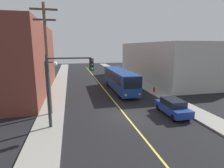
{
  "coord_description": "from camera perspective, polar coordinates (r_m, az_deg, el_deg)",
  "views": [
    {
      "loc": [
        -5.12,
        -15.95,
        6.73
      ],
      "look_at": [
        0.0,
        6.29,
        2.0
      ],
      "focal_mm": 28.78,
      "sensor_mm": 36.0,
      "label": 1
    }
  ],
  "objects": [
    {
      "name": "sidewalk_left",
      "position": [
        26.88,
        -17.11,
        -3.16
      ],
      "size": [
        2.5,
        90.0,
        0.15
      ],
      "primitive_type": "cube",
      "color": "gray",
      "rests_on": "ground"
    },
    {
      "name": "building_left_brick",
      "position": [
        30.24,
        -29.23,
        6.82
      ],
      "size": [
        10.0,
        21.69,
        9.86
      ],
      "color": "brown",
      "rests_on": "ground"
    },
    {
      "name": "lane_stripe_center",
      "position": [
        32.08,
        -3.49,
        -0.41
      ],
      "size": [
        0.16,
        60.0,
        0.01
      ],
      "primitive_type": "cube",
      "color": "#D8CC4C",
      "rests_on": "ground"
    },
    {
      "name": "traffic_signal_left_corner",
      "position": [
        15.01,
        -13.91,
        2.05
      ],
      "size": [
        3.75,
        0.48,
        6.0
      ],
      "color": "#2D2D33",
      "rests_on": "sidewalk_left"
    },
    {
      "name": "fire_hydrant",
      "position": [
        27.44,
        13.28,
        -1.55
      ],
      "size": [
        0.44,
        0.26,
        0.84
      ],
      "color": "red",
      "rests_on": "sidewalk_right"
    },
    {
      "name": "building_right_warehouse",
      "position": [
        39.5,
        16.98,
        6.91
      ],
      "size": [
        12.0,
        24.91,
        7.54
      ],
      "color": "#B2B2A8",
      "rests_on": "ground"
    },
    {
      "name": "ground_plane",
      "position": [
        18.05,
        4.55,
        -10.22
      ],
      "size": [
        120.0,
        120.0,
        0.0
      ],
      "primitive_type": "plane",
      "color": "black"
    },
    {
      "name": "utility_pole_near",
      "position": [
        18.2,
        -19.93,
        8.43
      ],
      "size": [
        2.4,
        0.28,
        10.5
      ],
      "color": "brown",
      "rests_on": "sidewalk_left"
    },
    {
      "name": "sidewalk_right",
      "position": [
        29.51,
        12.2,
        -1.59
      ],
      "size": [
        2.5,
        90.0,
        0.15
      ],
      "primitive_type": "cube",
      "color": "gray",
      "rests_on": "ground"
    },
    {
      "name": "street_lamp_left",
      "position": [
        15.27,
        -19.12,
        -0.24
      ],
      "size": [
        0.98,
        0.4,
        5.5
      ],
      "color": "#38383D",
      "rests_on": "sidewalk_left"
    },
    {
      "name": "parked_car_blue",
      "position": [
        19.16,
        18.72,
        -6.84
      ],
      "size": [
        1.85,
        4.42,
        1.62
      ],
      "color": "navy",
      "rests_on": "ground"
    },
    {
      "name": "city_bus",
      "position": [
        27.86,
        2.48,
        1.54
      ],
      "size": [
        2.62,
        12.17,
        3.2
      ],
      "color": "navy",
      "rests_on": "ground"
    }
  ]
}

